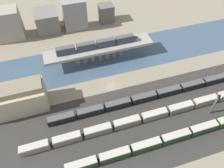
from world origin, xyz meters
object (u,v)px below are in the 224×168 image
(signal_tower, at_px, (214,104))
(train_on_bridge, at_px, (98,44))
(train_yard_near, at_px, (164,140))
(train_yard_far, at_px, (159,94))
(warehouse_building, at_px, (12,99))
(train_yard_mid, at_px, (144,118))

(signal_tower, bearing_deg, train_on_bridge, 127.36)
(train_yard_near, xyz_separation_m, train_yard_far, (8.49, 22.12, -0.22))
(train_yard_far, distance_m, signal_tower, 23.53)
(train_yard_near, bearing_deg, train_on_bridge, 101.84)
(train_on_bridge, xyz_separation_m, signal_tower, (37.24, -48.77, -4.03))
(train_on_bridge, xyz_separation_m, warehouse_building, (-43.71, -20.80, -3.74))
(train_on_bridge, bearing_deg, train_yard_far, -58.88)
(train_on_bridge, bearing_deg, train_yard_mid, -79.34)
(warehouse_building, bearing_deg, train_on_bridge, 25.45)
(train_yard_near, height_order, signal_tower, signal_tower)
(train_yard_near, distance_m, signal_tower, 26.84)
(train_yard_far, bearing_deg, train_yard_mid, -139.77)
(train_on_bridge, xyz_separation_m, train_yard_near, (11.62, -55.43, -8.45))
(warehouse_building, height_order, signal_tower, warehouse_building)
(train_yard_mid, bearing_deg, train_yard_far, 40.23)
(train_yard_near, distance_m, warehouse_building, 65.44)
(train_on_bridge, relative_size, train_yard_near, 0.56)
(train_on_bridge, bearing_deg, train_yard_near, -78.16)
(train_yard_mid, height_order, signal_tower, signal_tower)
(train_yard_near, xyz_separation_m, signal_tower, (25.62, 6.66, 4.41))
(warehouse_building, bearing_deg, train_yard_mid, -23.55)
(train_yard_far, bearing_deg, warehouse_building, 168.90)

